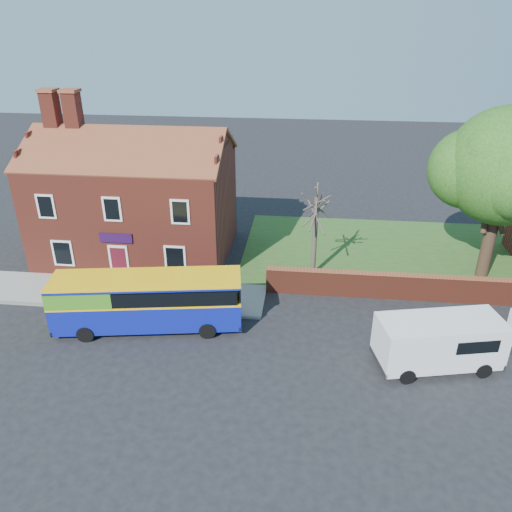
# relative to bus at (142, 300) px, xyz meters

# --- Properties ---
(ground) EXTENTS (120.00, 120.00, 0.00)m
(ground) POSITION_rel_bus_xyz_m (3.98, -2.61, -1.65)
(ground) COLOR black
(ground) RESTS_ON ground
(pavement) EXTENTS (18.00, 3.50, 0.12)m
(pavement) POSITION_rel_bus_xyz_m (-3.02, 3.14, -1.59)
(pavement) COLOR gray
(pavement) RESTS_ON ground
(kerb) EXTENTS (18.00, 0.15, 0.14)m
(kerb) POSITION_rel_bus_xyz_m (-3.02, 1.39, -1.58)
(kerb) COLOR slate
(kerb) RESTS_ON ground
(grass_strip) EXTENTS (26.00, 12.00, 0.04)m
(grass_strip) POSITION_rel_bus_xyz_m (16.98, 10.39, -1.63)
(grass_strip) COLOR #426B28
(grass_strip) RESTS_ON ground
(shop_building) EXTENTS (12.30, 8.13, 10.50)m
(shop_building) POSITION_rel_bus_xyz_m (-3.05, 8.89, 1.77)
(shop_building) COLOR maroon
(shop_building) RESTS_ON ground
(boundary_wall) EXTENTS (22.00, 0.38, 1.60)m
(boundary_wall) POSITION_rel_bus_xyz_m (16.98, 4.39, -0.83)
(boundary_wall) COLOR maroon
(boundary_wall) RESTS_ON ground
(bus) EXTENTS (9.75, 3.89, 2.90)m
(bus) POSITION_rel_bus_xyz_m (0.00, 0.00, 0.00)
(bus) COLOR #0E1A9C
(bus) RESTS_ON ground
(van_near) EXTENTS (5.92, 3.40, 2.45)m
(van_near) POSITION_rel_bus_xyz_m (14.41, -1.56, -0.28)
(van_near) COLOR white
(van_near) RESTS_ON ground
(large_tree) EXTENTS (8.49, 6.72, 10.35)m
(large_tree) POSITION_rel_bus_xyz_m (19.22, 7.97, 5.13)
(large_tree) COLOR black
(large_tree) RESTS_ON ground
(bare_tree) EXTENTS (2.09, 2.49, 5.57)m
(bare_tree) POSITION_rel_bus_xyz_m (8.68, 6.80, 1.21)
(bare_tree) COLOR #4C4238
(bare_tree) RESTS_ON ground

